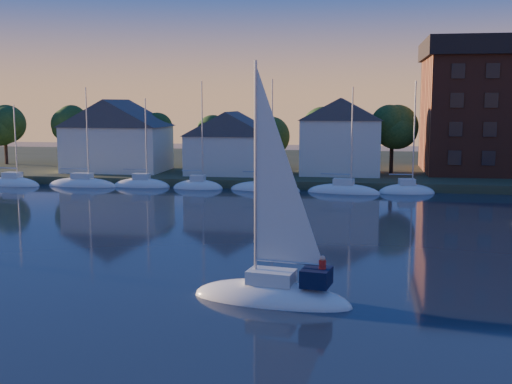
% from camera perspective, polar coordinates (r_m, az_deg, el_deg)
% --- Properties ---
extents(ground, '(260.00, 260.00, 0.00)m').
position_cam_1_polar(ground, '(28.80, -13.66, -13.18)').
color(ground, black).
rests_on(ground, ground).
extents(shoreline_land, '(160.00, 50.00, 2.00)m').
position_cam_1_polar(shoreline_land, '(100.74, 3.25, 2.13)').
color(shoreline_land, '#323B22').
rests_on(shoreline_land, ground).
extents(wooden_dock, '(120.00, 3.00, 1.00)m').
position_cam_1_polar(wooden_dock, '(78.07, 1.41, 0.43)').
color(wooden_dock, brown).
rests_on(wooden_dock, ground).
extents(clubhouse_west, '(13.65, 9.45, 9.64)m').
position_cam_1_polar(clubhouse_west, '(89.01, -12.23, 5.02)').
color(clubhouse_west, silver).
rests_on(clubhouse_west, shoreline_land).
extents(clubhouse_centre, '(11.55, 8.40, 8.08)m').
position_cam_1_polar(clubhouse_centre, '(83.50, -2.18, 4.46)').
color(clubhouse_centre, silver).
rests_on(clubhouse_centre, shoreline_land).
extents(clubhouse_east, '(10.50, 8.40, 9.80)m').
position_cam_1_polar(clubhouse_east, '(83.78, 7.55, 5.00)').
color(clubhouse_east, silver).
rests_on(clubhouse_east, shoreline_land).
extents(tree_line, '(93.40, 5.40, 8.90)m').
position_cam_1_polar(tree_line, '(88.12, 3.73, 5.96)').
color(tree_line, '#352118').
rests_on(tree_line, shoreline_land).
extents(moored_fleet, '(63.50, 2.40, 12.05)m').
position_cam_1_polar(moored_fleet, '(77.75, -7.69, 0.40)').
color(moored_fleet, white).
rests_on(moored_fleet, ground).
extents(hero_sailboat, '(8.90, 4.08, 13.48)m').
position_cam_1_polar(hero_sailboat, '(33.73, 1.60, -8.76)').
color(hero_sailboat, white).
rests_on(hero_sailboat, ground).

